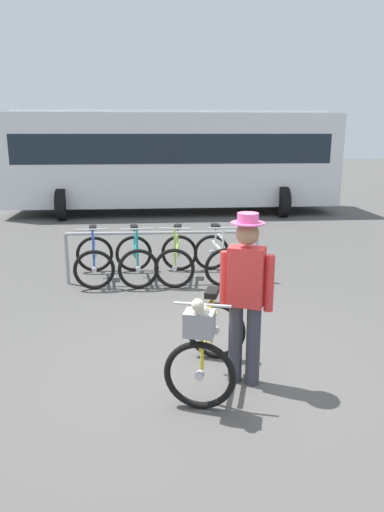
% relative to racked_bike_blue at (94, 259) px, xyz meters
% --- Properties ---
extents(ground_plane, '(80.00, 80.00, 0.00)m').
position_rel_racked_bike_blue_xyz_m(ground_plane, '(1.35, -3.40, -0.37)').
color(ground_plane, '#514F4C').
extents(bike_rack_rail, '(3.20, 0.27, 0.88)m').
position_rel_racked_bike_blue_xyz_m(bike_rack_rail, '(1.14, -0.26, 0.30)').
color(bike_rack_rail, '#99999E').
rests_on(bike_rack_rail, ground).
extents(racked_bike_blue, '(0.73, 1.15, 0.98)m').
position_rel_racked_bike_blue_xyz_m(racked_bike_blue, '(0.00, 0.00, 0.00)').
color(racked_bike_blue, black).
rests_on(racked_bike_blue, ground).
extents(racked_bike_teal, '(0.73, 1.12, 0.97)m').
position_rel_racked_bike_blue_xyz_m(racked_bike_teal, '(0.70, -0.05, -0.00)').
color(racked_bike_teal, black).
rests_on(racked_bike_teal, ground).
extents(racked_bike_lime, '(0.84, 1.18, 0.97)m').
position_rel_racked_bike_blue_xyz_m(racked_bike_lime, '(1.40, -0.10, 0.00)').
color(racked_bike_lime, black).
rests_on(racked_bike_lime, ground).
extents(racked_bike_white, '(0.70, 1.14, 0.98)m').
position_rel_racked_bike_blue_xyz_m(racked_bike_white, '(2.10, -0.14, 0.00)').
color(racked_bike_white, black).
rests_on(racked_bike_white, ground).
extents(featured_bicycle, '(0.97, 1.26, 1.09)m').
position_rel_racked_bike_blue_xyz_m(featured_bicycle, '(1.33, -3.71, 0.12)').
color(featured_bicycle, black).
rests_on(featured_bicycle, ground).
extents(person_with_featured_bike, '(0.48, 0.33, 1.72)m').
position_rel_racked_bike_blue_xyz_m(person_with_featured_bike, '(1.72, -3.66, 0.58)').
color(person_with_featured_bike, '#383842').
rests_on(person_with_featured_bike, ground).
extents(bus_distant, '(10.10, 3.69, 3.08)m').
position_rel_racked_bike_blue_xyz_m(bus_distant, '(1.96, 7.13, 1.37)').
color(bus_distant, silver).
rests_on(bus_distant, ground).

